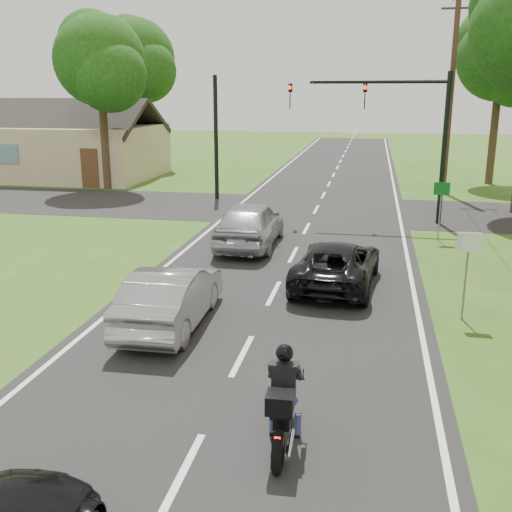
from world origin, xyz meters
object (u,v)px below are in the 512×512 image
(silver_sedan, at_px, (171,297))
(sign_green, at_px, (441,197))
(motorcycle_rider, at_px, (283,408))
(silver_suv, at_px, (250,223))
(utility_pole_far, at_px, (451,94))
(sign_white, at_px, (468,255))
(traffic_signal, at_px, (398,120))
(dark_suv, at_px, (337,264))

(silver_sedan, bearing_deg, sign_green, -126.66)
(silver_sedan, bearing_deg, motorcycle_rider, 125.23)
(silver_suv, xyz_separation_m, sign_green, (6.54, 2.14, 0.78))
(motorcycle_rider, relative_size, utility_pole_far, 0.19)
(sign_white, bearing_deg, silver_sedan, -166.03)
(silver_sedan, height_order, traffic_signal, traffic_signal)
(motorcycle_rider, relative_size, sign_green, 0.92)
(silver_sedan, xyz_separation_m, traffic_signal, (5.29, 12.67, 3.43))
(dark_suv, distance_m, sign_green, 6.89)
(motorcycle_rider, bearing_deg, sign_green, 73.84)
(traffic_signal, distance_m, sign_white, 11.39)
(dark_suv, relative_size, silver_sedan, 1.07)
(utility_pole_far, relative_size, sign_white, 4.71)
(utility_pole_far, bearing_deg, dark_suv, -105.13)
(silver_suv, xyz_separation_m, utility_pole_far, (7.84, 13.16, 4.26))
(traffic_signal, xyz_separation_m, sign_white, (1.36, -11.02, -2.54))
(traffic_signal, bearing_deg, silver_sedan, -112.66)
(silver_sedan, distance_m, sign_white, 6.91)
(silver_sedan, relative_size, traffic_signal, 0.66)
(silver_sedan, bearing_deg, utility_pole_far, -112.81)
(dark_suv, relative_size, sign_white, 2.11)
(silver_sedan, height_order, utility_pole_far, utility_pole_far)
(motorcycle_rider, distance_m, utility_pole_far, 25.92)
(dark_suv, bearing_deg, traffic_signal, -96.20)
(dark_suv, relative_size, silver_suv, 0.94)
(silver_suv, distance_m, sign_white, 8.67)
(traffic_signal, xyz_separation_m, utility_pole_far, (2.86, 8.00, 0.95))
(utility_pole_far, bearing_deg, silver_sedan, -111.52)
(silver_suv, xyz_separation_m, sign_white, (6.34, -5.86, 0.78))
(dark_suv, relative_size, traffic_signal, 0.70)
(utility_pole_far, xyz_separation_m, sign_white, (-1.50, -19.02, -3.49))
(dark_suv, height_order, sign_white, sign_white)
(motorcycle_rider, xyz_separation_m, dark_suv, (0.31, 8.07, -0.03))
(sign_white, distance_m, sign_green, 8.00)
(traffic_signal, bearing_deg, motorcycle_rider, -96.81)
(silver_suv, height_order, utility_pole_far, utility_pole_far)
(dark_suv, height_order, sign_green, sign_green)
(traffic_signal, bearing_deg, utility_pole_far, 70.32)
(silver_sedan, xyz_separation_m, sign_white, (6.65, 1.65, 0.90))
(sign_white, bearing_deg, sign_green, 88.57)
(motorcycle_rider, relative_size, silver_sedan, 0.46)
(motorcycle_rider, distance_m, dark_suv, 8.08)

